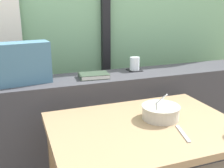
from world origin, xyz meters
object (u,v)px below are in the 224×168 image
object	(u,v)px
breakfast_table	(144,146)
coaster_square	(134,70)
fork_utensil	(183,133)
soup_bowl	(161,112)
closed_book	(94,76)
throw_pillow	(23,63)
juice_glass	(135,64)

from	to	relation	value
breakfast_table	coaster_square	size ratio (longest dim) A/B	9.65
fork_utensil	soup_bowl	bearing A→B (deg)	107.66
breakfast_table	closed_book	bearing A→B (deg)	99.67
coaster_square	soup_bowl	bearing A→B (deg)	-101.99
coaster_square	soup_bowl	size ratio (longest dim) A/B	0.49
throw_pillow	soup_bowl	bearing A→B (deg)	-40.59
fork_utensil	throw_pillow	bearing A→B (deg)	145.93
throw_pillow	closed_book	bearing A→B (deg)	-3.08
closed_book	fork_utensil	world-z (taller)	closed_book
soup_bowl	juice_glass	bearing A→B (deg)	78.01
juice_glass	throw_pillow	bearing A→B (deg)	-175.34
breakfast_table	soup_bowl	size ratio (longest dim) A/B	4.69
breakfast_table	throw_pillow	size ratio (longest dim) A/B	3.01
juice_glass	soup_bowl	bearing A→B (deg)	-101.99
soup_bowl	breakfast_table	bearing A→B (deg)	-158.24
juice_glass	closed_book	xyz separation A→B (m)	(-0.35, -0.09, -0.04)
closed_book	throw_pillow	world-z (taller)	throw_pillow
breakfast_table	closed_book	xyz separation A→B (m)	(-0.10, 0.59, 0.24)
breakfast_table	fork_utensil	bearing A→B (deg)	-50.26
throw_pillow	fork_utensil	bearing A→B (deg)	-48.60
coaster_square	juice_glass	xyz separation A→B (m)	(0.00, 0.00, 0.05)
breakfast_table	juice_glass	xyz separation A→B (m)	(0.25, 0.67, 0.28)
juice_glass	closed_book	size ratio (longest dim) A/B	0.46
coaster_square	closed_book	distance (m)	0.36
closed_book	throw_pillow	bearing A→B (deg)	176.92
throw_pillow	soup_bowl	world-z (taller)	throw_pillow
juice_glass	breakfast_table	bearing A→B (deg)	-110.13
breakfast_table	throw_pillow	distance (m)	0.89
soup_bowl	fork_utensil	size ratio (longest dim) A/B	1.21
closed_book	breakfast_table	bearing A→B (deg)	-80.33
breakfast_table	coaster_square	distance (m)	0.75
coaster_square	throw_pillow	world-z (taller)	throw_pillow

